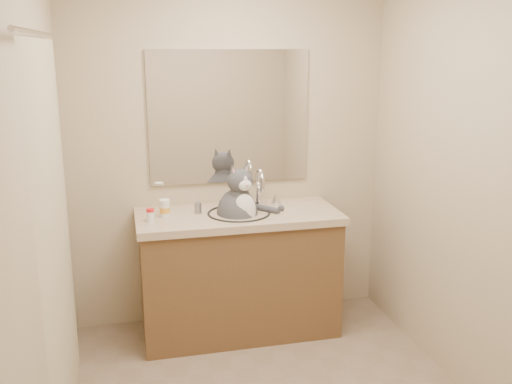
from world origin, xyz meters
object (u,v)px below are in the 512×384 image
cat (239,211)px  pill_bottle_redcap (150,215)px  grey_canister (198,208)px  pill_bottle_orange (165,209)px

cat → pill_bottle_redcap: (-0.57, -0.05, 0.03)m
cat → grey_canister: (-0.26, 0.07, 0.02)m
cat → pill_bottle_redcap: cat is taller
pill_bottle_redcap → grey_canister: 0.34m
pill_bottle_redcap → grey_canister: bearing=20.2°
pill_bottle_orange → grey_canister: bearing=8.1°
cat → pill_bottle_orange: bearing=158.5°
cat → pill_bottle_orange: size_ratio=4.75×
cat → pill_bottle_redcap: 0.58m
pill_bottle_redcap → grey_canister: (0.32, 0.12, -0.01)m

